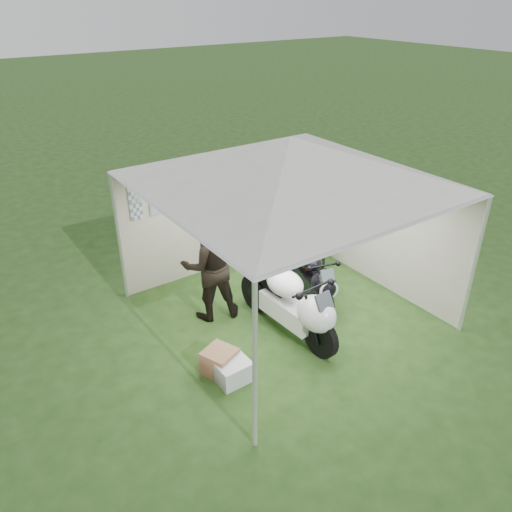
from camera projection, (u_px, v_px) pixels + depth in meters
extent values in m
plane|color=#213F15|center=(285.00, 312.00, 8.46)|extent=(80.00, 80.00, 0.00)
cylinder|color=silver|center=(255.00, 370.00, 5.46)|extent=(0.06, 0.06, 2.30)
cylinder|color=silver|center=(474.00, 267.00, 7.48)|extent=(0.06, 0.06, 2.30)
cylinder|color=silver|center=(119.00, 238.00, 8.35)|extent=(0.06, 0.06, 2.30)
cylinder|color=silver|center=(303.00, 190.00, 10.37)|extent=(0.06, 0.06, 2.30)
cube|color=beige|center=(221.00, 211.00, 9.36)|extent=(4.00, 0.02, 2.30)
cube|color=beige|center=(173.00, 290.00, 6.91)|extent=(0.02, 4.00, 2.30)
cube|color=beige|center=(375.00, 222.00, 8.92)|extent=(0.02, 4.00, 2.30)
pyramid|color=silver|center=(290.00, 160.00, 7.20)|extent=(5.66, 5.66, 0.70)
cube|color=#99A5B7|center=(134.00, 195.00, 8.18)|extent=(0.22, 0.02, 0.28)
cube|color=#99A5B7|center=(154.00, 191.00, 8.36)|extent=(0.22, 0.02, 0.28)
cube|color=#99A5B7|center=(173.00, 186.00, 8.54)|extent=(0.22, 0.01, 0.28)
cube|color=#99A5B7|center=(191.00, 182.00, 8.71)|extent=(0.22, 0.01, 0.28)
cube|color=#99A5B7|center=(136.00, 212.00, 8.33)|extent=(0.22, 0.02, 0.28)
cube|color=#99A5B7|center=(156.00, 207.00, 8.50)|extent=(0.22, 0.01, 0.28)
cube|color=#99A5B7|center=(174.00, 203.00, 8.68)|extent=(0.22, 0.02, 0.28)
cube|color=#99A5B7|center=(192.00, 198.00, 8.85)|extent=(0.22, 0.01, 0.28)
cylinder|color=#D8590C|center=(230.00, 169.00, 9.06)|extent=(3.20, 0.02, 0.02)
cylinder|color=black|center=(320.00, 337.00, 7.32)|extent=(0.14, 0.66, 0.66)
cylinder|color=black|center=(257.00, 292.00, 8.39)|extent=(0.19, 0.67, 0.66)
cube|color=white|center=(289.00, 310.00, 7.77)|extent=(0.42, 1.06, 0.33)
ellipsoid|color=white|center=(316.00, 314.00, 7.23)|extent=(0.52, 0.68, 0.55)
ellipsoid|color=white|center=(285.00, 283.00, 7.64)|extent=(0.51, 0.70, 0.39)
cube|color=black|center=(267.00, 275.00, 7.98)|extent=(0.32, 0.67, 0.15)
cube|color=white|center=(253.00, 262.00, 8.19)|extent=(0.26, 0.34, 0.20)
cube|color=black|center=(271.00, 288.00, 7.99)|extent=(0.14, 0.61, 0.11)
cube|color=#3F474C|center=(324.00, 301.00, 7.00)|extent=(0.27, 0.17, 0.23)
cylinder|color=black|center=(325.00, 302.00, 8.24)|extent=(0.24, 0.54, 0.54)
cylinder|color=black|center=(296.00, 266.00, 9.30)|extent=(0.29, 0.56, 0.54)
cube|color=black|center=(311.00, 281.00, 8.69)|extent=(0.54, 0.91, 0.27)
ellipsoid|color=black|center=(324.00, 284.00, 8.18)|extent=(0.55, 0.64, 0.45)
ellipsoid|color=black|center=(310.00, 260.00, 8.60)|extent=(0.54, 0.65, 0.32)
cube|color=black|center=(302.00, 254.00, 8.93)|extent=(0.38, 0.59, 0.13)
cube|color=black|center=(296.00, 243.00, 9.14)|extent=(0.27, 0.32, 0.16)
cube|color=#901701|center=(303.00, 264.00, 8.92)|extent=(0.23, 0.50, 0.09)
cube|color=#3F474C|center=(328.00, 275.00, 7.97)|extent=(0.25, 0.19, 0.19)
cylinder|color=white|center=(329.00, 291.00, 8.01)|extent=(0.32, 0.11, 0.32)
cube|color=blue|center=(294.00, 270.00, 9.43)|extent=(0.42, 0.33, 0.28)
imported|color=black|center=(209.00, 265.00, 7.94)|extent=(1.10, 0.96, 1.91)
imported|color=slate|center=(274.00, 218.00, 9.43)|extent=(0.75, 0.87, 2.01)
cube|color=black|center=(308.00, 258.00, 9.60)|extent=(0.61, 0.53, 0.53)
cube|color=#B8BCC1|center=(233.00, 372.00, 6.91)|extent=(0.47, 0.37, 0.31)
cube|color=#8C6447|center=(220.00, 361.00, 7.05)|extent=(0.54, 0.54, 0.37)
cube|color=silver|center=(222.00, 370.00, 7.02)|extent=(0.30, 0.26, 0.21)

